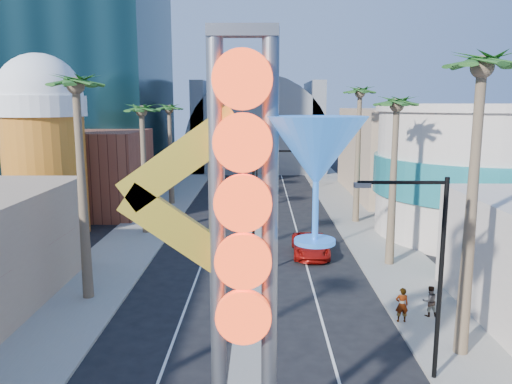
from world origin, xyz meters
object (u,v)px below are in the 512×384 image
neon_sign (274,230)px  pedestrian_a (402,305)px  red_pickup (310,245)px  pedestrian_b (430,301)px

neon_sign → pedestrian_a: bearing=57.1°
red_pickup → pedestrian_b: bearing=-64.0°
neon_sign → pedestrian_a: size_ratio=7.29×
neon_sign → red_pickup: neon_sign is taller
neon_sign → red_pickup: size_ratio=2.37×
neon_sign → pedestrian_b: 14.84m
pedestrian_a → red_pickup: bearing=-72.2°
neon_sign → red_pickup: 22.43m
pedestrian_a → neon_sign: bearing=58.4°
red_pickup → pedestrian_a: pedestrian_a is taller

